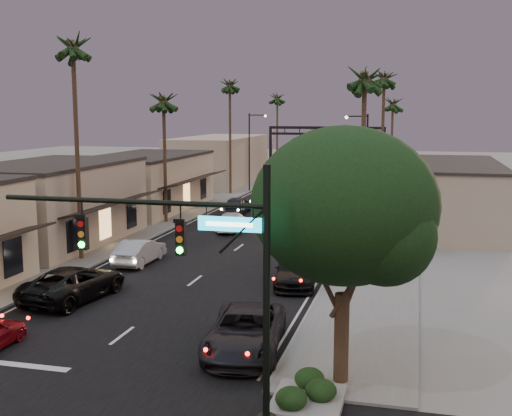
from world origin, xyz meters
The scene contains 30 objects.
ground centered at (0.00, 40.00, 0.00)m, with size 200.00×200.00×0.00m, color slate.
road centered at (0.00, 45.00, 0.00)m, with size 14.00×120.00×0.02m, color black.
sidewalk_left centered at (-9.50, 52.00, 0.06)m, with size 5.00×92.00×0.12m, color slate.
sidewalk_right centered at (9.50, 52.00, 0.06)m, with size 5.00×92.00×0.12m, color slate.
storefront_mid centered at (-13.00, 26.00, 2.75)m, with size 8.00×14.00×5.50m, color #A19581.
storefront_far centered at (-13.00, 42.00, 2.50)m, with size 8.00×16.00×5.00m, color #B8AB8D.
storefront_dist centered at (-13.00, 65.00, 3.00)m, with size 8.00×20.00×6.00m, color #A19581.
building_right centered at (14.00, 40.00, 2.50)m, with size 8.00×18.00×5.00m, color #A19581.
traffic_signal centered at (5.69, 4.00, 5.08)m, with size 8.51×0.22×7.80m.
corner_tree centered at (9.48, 7.45, 5.98)m, with size 6.20×6.20×8.80m.
planter centered at (8.60, 5.50, 0.00)m, with size 2.20×2.60×0.24m, color gray.
arch centered at (0.00, 70.00, 5.53)m, with size 15.20×0.40×7.27m.
streetlight_right centered at (6.92, 45.00, 5.33)m, with size 2.13×0.30×9.00m.
streetlight_left centered at (-6.92, 58.00, 5.33)m, with size 2.13×0.30×9.00m.
palm_lb centered at (-8.60, 22.00, 13.39)m, with size 3.20×3.20×15.20m.
palm_lc centered at (-8.60, 36.00, 10.47)m, with size 3.20×3.20×12.20m.
palm_ld centered at (-8.60, 55.00, 12.42)m, with size 3.20×3.20×14.20m.
palm_ra centered at (8.60, 24.00, 11.44)m, with size 3.20×3.20×13.20m.
palm_rb centered at (8.60, 44.00, 12.42)m, with size 3.20×3.20×14.20m.
palm_rc centered at (8.60, 64.00, 10.47)m, with size 3.20×3.20×12.20m.
palm_far centered at (-8.30, 78.00, 11.44)m, with size 3.20×3.20×13.20m.
oncoming_pickup centered at (-4.60, 14.20, 0.84)m, with size 2.79×6.04×1.68m, color black.
oncoming_silver centered at (-4.63, 21.99, 0.77)m, with size 1.63×4.67×1.54m, color #ADAEB2.
oncoming_white centered at (-2.21, 33.84, 0.74)m, with size 2.06×5.08×1.47m, color silver.
oncoming_dgrey centered at (-4.12, 42.05, 0.80)m, with size 1.88×4.67×1.59m, color black.
oncoming_grey_far centered at (-2.97, 47.55, 0.76)m, with size 1.62×4.64×1.53m, color #515256.
curbside_near centered at (5.45, 9.54, 0.83)m, with size 2.76×6.00×1.67m, color black.
curbside_black centered at (5.52, 19.63, 0.76)m, with size 2.14×5.26×1.53m, color black.
curbside_grey centered at (4.16, 30.53, 0.74)m, with size 1.76×4.36×1.49m, color #4B4B50.
curbside_far centered at (6.20, 51.13, 0.70)m, with size 1.48×4.25×1.40m, color black.
Camera 1 is at (11.71, -13.45, 9.29)m, focal length 45.00 mm.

